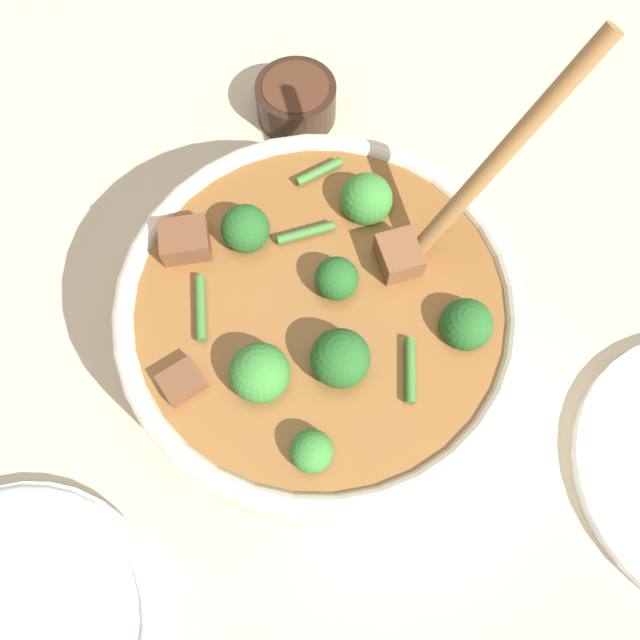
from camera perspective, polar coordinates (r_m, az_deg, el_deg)
name	(u,v)px	position (r m, az deg, el deg)	size (l,w,h in m)	color
ground_plane	(320,352)	(0.53, 0.00, -2.91)	(4.00, 4.00, 0.00)	#C6B293
stew_bowl	(320,324)	(0.48, 0.03, -0.34)	(0.29, 0.32, 0.27)	beige
condiment_bowl	(296,99)	(0.65, -2.20, 19.52)	(0.08, 0.08, 0.04)	black
empty_plate	(9,637)	(0.54, -26.52, -24.53)	(0.22, 0.22, 0.02)	white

